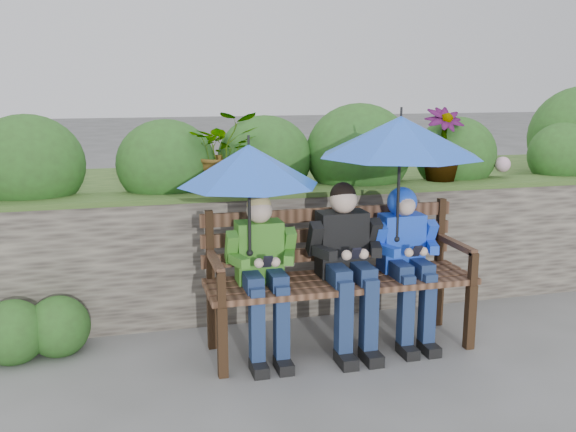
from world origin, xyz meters
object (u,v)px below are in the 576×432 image
object	(u,v)px
park_bench	(338,268)
umbrella_right	(400,136)
boy_middle	(346,257)
boy_left	(262,267)
umbrella_left	(249,165)
boy_right	(406,250)

from	to	relation	value
park_bench	umbrella_right	world-z (taller)	umbrella_right
park_bench	boy_middle	bearing A→B (deg)	-71.68
boy_left	park_bench	bearing A→B (deg)	8.81
boy_middle	umbrella_left	xyz separation A→B (m)	(-0.69, -0.01, 0.67)
park_bench	umbrella_right	bearing A→B (deg)	-10.40
park_bench	boy_right	size ratio (longest dim) A/B	1.68
park_bench	boy_middle	world-z (taller)	boy_middle
boy_middle	umbrella_left	size ratio (longest dim) A/B	1.27
park_bench	boy_middle	distance (m)	0.14
boy_middle	umbrella_right	size ratio (longest dim) A/B	1.03
boy_middle	boy_right	bearing A→B (deg)	2.29
boy_left	boy_right	bearing A→B (deg)	0.69
park_bench	boy_right	distance (m)	0.51
boy_right	umbrella_left	size ratio (longest dim) A/B	1.21
umbrella_right	umbrella_left	bearing A→B (deg)	-178.39
boy_middle	boy_right	world-z (taller)	boy_middle
umbrella_left	umbrella_right	world-z (taller)	umbrella_right
boy_middle	umbrella_right	world-z (taller)	umbrella_right
boy_middle	umbrella_left	world-z (taller)	umbrella_left
boy_left	umbrella_left	xyz separation A→B (m)	(-0.09, -0.02, 0.70)
boy_left	umbrella_right	distance (m)	1.31
park_bench	boy_left	xyz separation A→B (m)	(-0.57, -0.09, 0.08)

